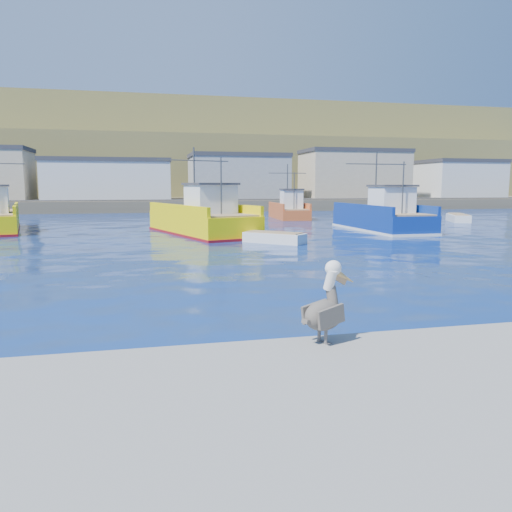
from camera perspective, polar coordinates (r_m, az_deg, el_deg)
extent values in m
plane|color=#071C55|center=(14.12, 9.30, -6.98)|extent=(260.00, 260.00, 0.00)
cube|color=brown|center=(84.82, -9.40, 5.99)|extent=(160.00, 30.00, 1.60)
cube|color=olive|center=(110.76, -10.31, 9.10)|extent=(180.00, 40.00, 14.00)
cube|color=olive|center=(130.93, -10.78, 11.09)|extent=(200.00, 40.00, 24.00)
cube|color=#2D2D2D|center=(73.82, -8.88, 6.37)|extent=(150.00, 5.00, 0.10)
cube|color=silver|center=(79.76, -16.49, 8.20)|extent=(18.00, 11.00, 5.50)
cube|color=#333338|center=(79.85, -16.58, 10.38)|extent=(18.36, 11.22, 0.60)
cube|color=gray|center=(81.06, -2.08, 8.86)|extent=(15.00, 10.00, 6.50)
cube|color=#333338|center=(81.19, -2.10, 11.37)|extent=(15.30, 10.20, 0.60)
cube|color=tan|center=(87.07, 11.12, 8.99)|extent=(17.00, 9.00, 7.50)
cube|color=#333338|center=(87.24, 11.19, 11.65)|extent=(17.34, 9.18, 0.60)
cube|color=silver|center=(96.89, 22.09, 8.00)|extent=(13.00, 10.00, 6.00)
cube|color=#333338|center=(96.98, 22.19, 9.94)|extent=(13.26, 10.20, 0.60)
cube|color=yellow|center=(45.45, -25.76, 4.92)|extent=(2.46, 10.84, 0.70)
cube|color=yellow|center=(38.31, -6.30, 3.71)|extent=(7.45, 12.81, 1.58)
cube|color=yellow|center=(39.06, -3.66, 5.49)|extent=(3.61, 11.46, 0.70)
cube|color=yellow|center=(37.52, -9.11, 5.31)|extent=(3.61, 11.46, 0.70)
cube|color=maroon|center=(38.38, -6.29, 2.61)|extent=(7.60, 13.07, 0.25)
cube|color=#8C7251|center=(38.26, -6.32, 4.96)|extent=(6.99, 12.25, 0.10)
cube|color=white|center=(36.56, -5.22, 6.48)|extent=(3.67, 3.74, 2.00)
cube|color=#333338|center=(36.54, -5.24, 8.21)|extent=(3.97, 4.15, 0.15)
cylinder|color=#4C4C4C|center=(39.33, -7.08, 8.60)|extent=(0.15, 0.15, 5.00)
cylinder|color=#4C4C4C|center=(34.89, -4.01, 7.90)|extent=(0.12, 0.12, 4.00)
cylinder|color=#4C4C4C|center=(39.38, -7.12, 10.78)|extent=(5.65, 1.74, 0.08)
cube|color=navy|center=(42.67, 14.07, 3.86)|extent=(3.99, 11.17, 1.45)
cube|color=navy|center=(43.48, 16.27, 5.27)|extent=(0.33, 10.92, 0.70)
cube|color=navy|center=(41.79, 11.88, 5.33)|extent=(0.33, 10.92, 0.70)
cube|color=silver|center=(42.72, 14.04, 2.96)|extent=(4.07, 11.40, 0.25)
cube|color=#8C7251|center=(42.62, 14.11, 4.90)|extent=(3.68, 10.72, 0.10)
cube|color=white|center=(41.11, 15.23, 6.22)|extent=(2.75, 2.81, 2.00)
cube|color=#333338|center=(41.09, 15.29, 7.75)|extent=(2.95, 3.14, 0.15)
cylinder|color=#4C4C4C|center=(43.56, 13.54, 8.21)|extent=(0.12, 0.12, 5.00)
cylinder|color=#4C4C4C|center=(39.63, 16.44, 7.42)|extent=(0.10, 0.10, 4.00)
cylinder|color=#4C4C4C|center=(43.60, 13.60, 10.18)|extent=(5.46, 0.13, 0.08)
cube|color=#CC5524|center=(56.44, 3.76, 4.85)|extent=(3.62, 8.42, 1.07)
cube|color=#CC5524|center=(56.74, 5.21, 5.74)|extent=(0.71, 8.06, 0.70)
cube|color=#CC5524|center=(56.09, 2.32, 5.74)|extent=(0.71, 8.06, 0.70)
cube|color=#8C7251|center=(56.41, 3.77, 5.44)|extent=(3.35, 8.07, 0.10)
cube|color=white|center=(55.17, 4.07, 6.47)|extent=(2.29, 2.19, 2.00)
cube|color=#333338|center=(55.15, 4.08, 7.61)|extent=(2.46, 2.45, 0.15)
cylinder|color=#4C4C4C|center=(57.15, 3.61, 7.93)|extent=(0.13, 0.13, 5.00)
cylinder|color=#4C4C4C|center=(53.95, 4.38, 7.39)|extent=(0.11, 0.11, 4.00)
cylinder|color=#4C4C4C|center=(57.17, 3.62, 9.43)|extent=(4.32, 0.36, 0.08)
cube|color=silver|center=(32.01, 2.11, 1.94)|extent=(3.85, 3.80, 0.80)
cube|color=#8C7251|center=(31.97, 2.12, 2.71)|extent=(3.35, 3.30, 0.08)
cube|color=silver|center=(55.31, 22.10, 3.95)|extent=(3.26, 4.81, 0.91)
cube|color=#8C7251|center=(55.28, 22.12, 4.46)|extent=(2.77, 4.26, 0.09)
cylinder|color=#595451|center=(10.14, 7.98, -9.10)|extent=(0.09, 0.09, 0.31)
cube|color=#595451|center=(10.22, 8.21, -9.83)|extent=(0.19, 0.18, 0.02)
cylinder|color=#595451|center=(10.28, 7.23, -8.85)|extent=(0.09, 0.09, 0.31)
cube|color=#595451|center=(10.36, 7.46, -9.57)|extent=(0.19, 0.18, 0.02)
ellipsoid|color=#38332D|center=(10.11, 7.77, -6.72)|extent=(1.04, 0.83, 0.62)
cube|color=#38332D|center=(9.92, 8.59, -6.87)|extent=(0.67, 0.32, 0.46)
cube|color=#38332D|center=(10.26, 6.75, -6.32)|extent=(0.67, 0.32, 0.46)
cube|color=#38332D|center=(9.88, 6.04, -7.47)|extent=(0.28, 0.25, 0.13)
cylinder|color=#38332D|center=(10.17, 8.70, -4.68)|extent=(0.32, 0.38, 0.49)
cylinder|color=white|center=(10.06, 8.50, -2.68)|extent=(0.30, 0.37, 0.47)
ellipsoid|color=white|center=(10.07, 8.83, -1.37)|extent=(0.45, 0.40, 0.31)
cone|color=gold|center=(10.30, 9.96, -2.31)|extent=(0.64, 0.37, 0.43)
cube|color=tan|center=(10.23, 9.49, -2.61)|extent=(0.37, 0.19, 0.27)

